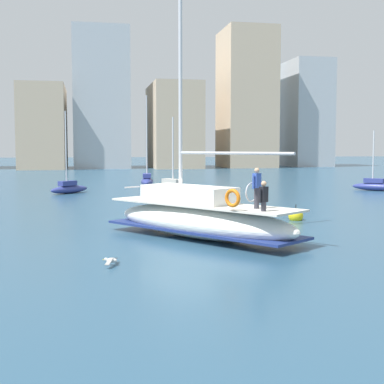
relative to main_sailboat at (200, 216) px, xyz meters
name	(u,v)px	position (x,y,z in m)	size (l,w,h in m)	color
ground_plane	(188,231)	(-0.13, 1.92, -0.92)	(400.00, 400.00, 0.00)	#284C66
main_sailboat	(200,216)	(0.00, 0.00, 0.00)	(7.59, 9.18, 14.10)	white
moored_sloop_near	(69,188)	(-6.17, 24.19, -0.43)	(3.51, 3.57, 6.86)	navy
moored_sloop_far	(171,187)	(2.28, 23.13, -0.40)	(3.42, 4.83, 6.39)	#B7B2A8
moored_cutter_left	(376,185)	(20.64, 21.99, -0.46)	(3.72, 3.68, 5.35)	navy
moored_cutter_right	(147,180)	(1.23, 31.95, -0.33)	(1.84, 5.31, 8.98)	navy
seagull	(111,260)	(-3.92, -4.73, -0.74)	(0.52, 1.08, 0.17)	silver
mooring_buoy	(296,216)	(6.14, 4.60, -0.68)	(0.79, 0.79, 0.99)	yellow
waterfront_buildings	(111,111)	(-0.06, 82.82, 9.96)	(86.32, 20.45, 26.70)	gray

